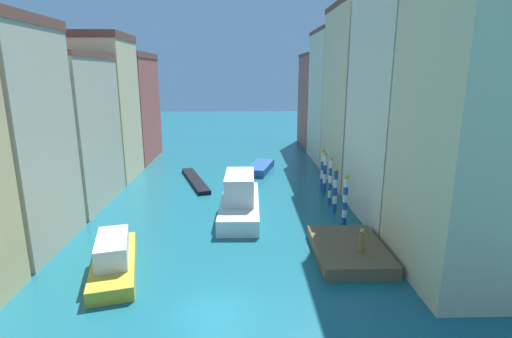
# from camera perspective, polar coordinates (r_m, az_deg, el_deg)

# --- Properties ---
(ground_plane) EXTENTS (154.00, 154.00, 0.00)m
(ground_plane) POSITION_cam_1_polar(r_m,az_deg,el_deg) (42.69, -3.77, -1.54)
(ground_plane) COLOR #196070
(building_left_2) EXTENTS (7.57, 9.84, 13.00)m
(building_left_2) POSITION_cam_1_polar(r_m,az_deg,el_deg) (37.61, -26.87, 5.00)
(building_left_2) COLOR #BCB299
(building_left_2) RESTS_ON ground
(building_left_3) EXTENTS (7.57, 7.44, 15.38)m
(building_left_3) POSITION_cam_1_polar(r_m,az_deg,el_deg) (45.69, -22.39, 8.30)
(building_left_3) COLOR beige
(building_left_3) RESTS_ON ground
(building_left_4) EXTENTS (7.57, 10.77, 13.89)m
(building_left_4) POSITION_cam_1_polar(r_m,az_deg,el_deg) (54.60, -18.93, 8.57)
(building_left_4) COLOR #B25147
(building_left_4) RESTS_ON ground
(building_right_0) EXTENTS (7.57, 8.31, 19.66)m
(building_right_0) POSITION_cam_1_polar(r_m,az_deg,el_deg) (23.87, 31.16, 8.25)
(building_right_0) COLOR beige
(building_right_0) RESTS_ON ground
(building_right_1) EXTENTS (7.57, 10.39, 21.74)m
(building_right_1) POSITION_cam_1_polar(r_m,az_deg,el_deg) (32.13, 22.30, 12.04)
(building_right_1) COLOR beige
(building_right_1) RESTS_ON ground
(building_right_2) EXTENTS (7.57, 10.61, 18.16)m
(building_right_2) POSITION_cam_1_polar(r_m,az_deg,el_deg) (42.32, 16.15, 10.31)
(building_right_2) COLOR beige
(building_right_2) RESTS_ON ground
(building_right_3) EXTENTS (7.57, 10.17, 16.68)m
(building_right_3) POSITION_cam_1_polar(r_m,az_deg,el_deg) (52.30, 12.63, 10.31)
(building_right_3) COLOR beige
(building_right_3) RESTS_ON ground
(building_right_4) EXTENTS (7.57, 10.14, 14.23)m
(building_right_4) POSITION_cam_1_polar(r_m,az_deg,el_deg) (62.43, 10.23, 9.84)
(building_right_4) COLOR #B25147
(building_right_4) RESTS_ON ground
(waterfront_dock) EXTENTS (4.36, 6.41, 0.77)m
(waterfront_dock) POSITION_cam_1_polar(r_m,az_deg,el_deg) (26.02, 13.51, -11.50)
(waterfront_dock) COLOR brown
(waterfront_dock) RESTS_ON ground
(person_on_dock) EXTENTS (0.36, 0.36, 1.48)m
(person_on_dock) POSITION_cam_1_polar(r_m,az_deg,el_deg) (24.91, 15.24, -10.10)
(person_on_dock) COLOR olive
(person_on_dock) RESTS_ON waterfront_dock
(mooring_pole_0) EXTENTS (0.39, 0.39, 3.98)m
(mooring_pole_0) POSITION_cam_1_polar(r_m,az_deg,el_deg) (30.33, 12.98, -4.36)
(mooring_pole_0) COLOR #1E479E
(mooring_pole_0) RESTS_ON ground
(mooring_pole_1) EXTENTS (0.37, 0.37, 3.85)m
(mooring_pole_1) POSITION_cam_1_polar(r_m,az_deg,el_deg) (33.01, 11.57, -2.90)
(mooring_pole_1) COLOR #1E479E
(mooring_pole_1) RESTS_ON ground
(mooring_pole_2) EXTENTS (0.30, 0.30, 4.29)m
(mooring_pole_2) POSITION_cam_1_polar(r_m,az_deg,el_deg) (34.57, 10.83, -1.73)
(mooring_pole_2) COLOR #1E479E
(mooring_pole_2) RESTS_ON ground
(mooring_pole_3) EXTENTS (0.38, 0.38, 3.95)m
(mooring_pole_3) POSITION_cam_1_polar(r_m,az_deg,el_deg) (38.31, 10.10, -0.40)
(mooring_pole_3) COLOR #1E479E
(mooring_pole_3) RESTS_ON ground
(mooring_pole_4) EXTENTS (0.39, 0.39, 3.94)m
(mooring_pole_4) POSITION_cam_1_polar(r_m,az_deg,el_deg) (39.90, 9.77, 0.18)
(mooring_pole_4) COLOR #1E479E
(mooring_pole_4) RESTS_ON ground
(vaporetto_white) EXTENTS (3.32, 10.12, 3.42)m
(vaporetto_white) POSITION_cam_1_polar(r_m,az_deg,el_deg) (32.16, -2.40, -4.37)
(vaporetto_white) COLOR white
(vaporetto_white) RESTS_ON ground
(gondola_black) EXTENTS (4.19, 9.75, 0.39)m
(gondola_black) POSITION_cam_1_polar(r_m,az_deg,el_deg) (42.09, -8.94, -1.63)
(gondola_black) COLOR black
(gondola_black) RESTS_ON ground
(motorboat_0) EXTENTS (3.73, 6.58, 0.85)m
(motorboat_0) POSITION_cam_1_polar(r_m,az_deg,el_deg) (46.10, 0.66, 0.21)
(motorboat_0) COLOR #234C93
(motorboat_0) RESTS_ON ground
(motorboat_1) EXTENTS (4.13, 7.71, 2.11)m
(motorboat_1) POSITION_cam_1_polar(r_m,az_deg,el_deg) (24.84, -20.22, -12.20)
(motorboat_1) COLOR gold
(motorboat_1) RESTS_ON ground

